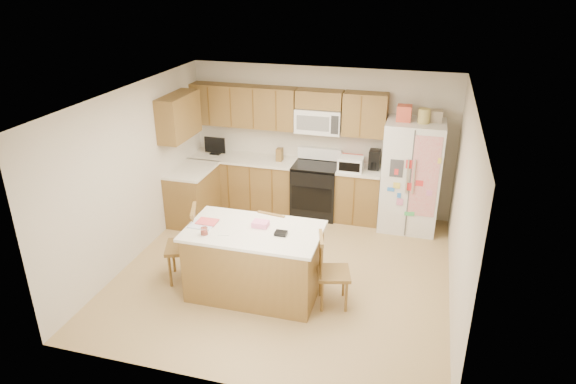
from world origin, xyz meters
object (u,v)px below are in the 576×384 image
(stove, at_px, (316,189))
(windsor_chair_left, at_px, (184,246))
(windsor_chair_right, at_px, (332,273))
(windsor_chair_back, at_px, (276,242))
(island, at_px, (254,261))
(refrigerator, at_px, (411,175))

(stove, height_order, windsor_chair_left, stove)
(windsor_chair_right, bearing_deg, windsor_chair_back, 147.46)
(stove, bearing_deg, island, -95.43)
(stove, height_order, island, stove)
(stove, relative_size, windsor_chair_back, 1.18)
(refrigerator, xyz_separation_m, windsor_chair_right, (-0.80, -2.45, -0.46))
(refrigerator, height_order, windsor_chair_left, refrigerator)
(refrigerator, distance_m, island, 3.10)
(island, relative_size, windsor_chair_back, 1.79)
(island, bearing_deg, windsor_chair_right, 1.55)
(refrigerator, xyz_separation_m, windsor_chair_left, (-2.84, -2.41, -0.42))
(stove, distance_m, windsor_chair_back, 1.95)
(refrigerator, relative_size, windsor_chair_right, 2.09)
(island, distance_m, windsor_chair_right, 1.01)
(stove, distance_m, island, 2.56)
(windsor_chair_back, relative_size, windsor_chair_right, 0.98)
(refrigerator, relative_size, windsor_chair_back, 2.13)
(stove, xyz_separation_m, windsor_chair_back, (-0.13, -1.94, -0.02))
(refrigerator, bearing_deg, stove, 177.70)
(island, height_order, windsor_chair_back, island)
(refrigerator, bearing_deg, windsor_chair_back, -132.15)
(stove, distance_m, windsor_chair_right, 2.63)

